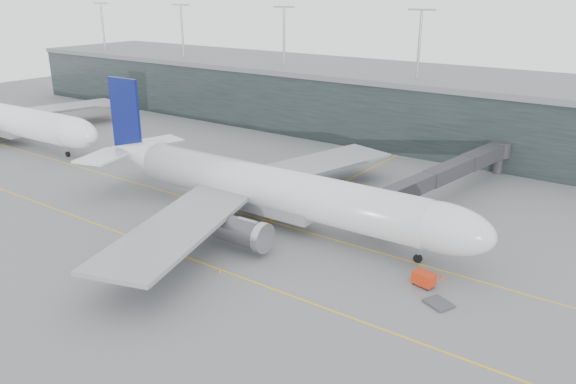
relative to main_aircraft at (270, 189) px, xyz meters
The scene contains 18 objects.
ground 8.77m from the main_aircraft, 142.11° to the left, with size 320.00×320.00×0.00m, color #515055.
taxiline_a 7.66m from the main_aircraft, behind, with size 160.00×0.25×0.02m, color gold.
taxiline_b 17.49m from the main_aircraft, 109.23° to the right, with size 160.00×0.25×0.02m, color gold.
taxiline_lead_main 24.85m from the main_aircraft, 91.15° to the left, with size 0.25×60.00×0.02m, color gold.
taxiline_lead_adj 84.23m from the main_aircraft, 163.22° to the left, with size 0.25×60.00×0.02m, color gold.
terminal 62.55m from the main_aircraft, 95.04° to the left, with size 240.00×36.00×29.00m.
main_aircraft is the anchor object (origin of this frame).
jet_bridge 32.42m from the main_aircraft, 58.12° to the left, with size 9.11×43.35×6.24m.
second_aircraft 79.75m from the main_aircraft, behind, with size 68.70×64.58×19.28m.
gse_cart 27.13m from the main_aircraft, 10.07° to the right, with size 2.78×2.04×1.72m.
baggage_dolly 30.89m from the main_aircraft, 14.72° to the right, with size 2.88×2.31×0.29m, color #3B3C41.
uld_a 18.93m from the main_aircraft, 129.14° to the left, with size 2.58×2.23×2.04m.
uld_b 17.82m from the main_aircraft, 112.19° to the left, with size 2.55×2.29×1.93m.
uld_c 15.87m from the main_aircraft, 112.57° to the left, with size 2.65×2.38×2.00m.
cone_nose 28.06m from the main_aircraft, ahead, with size 0.48×0.48×0.77m, color #FC380E.
cone_wing_stbd 17.67m from the main_aircraft, 74.35° to the right, with size 0.39×0.39×0.61m, color orange.
cone_wing_port 16.17m from the main_aircraft, 70.51° to the left, with size 0.44×0.44×0.70m, color orange.
cone_tail 16.64m from the main_aircraft, 147.55° to the right, with size 0.41×0.41×0.65m, color orange.
Camera 1 is at (53.12, -66.00, 32.98)m, focal length 35.00 mm.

